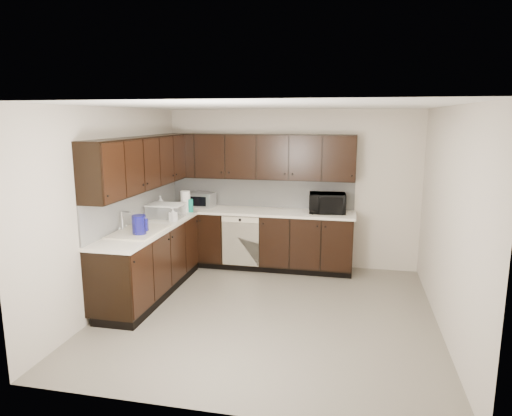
{
  "coord_description": "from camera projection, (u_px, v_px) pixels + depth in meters",
  "views": [
    {
      "loc": [
        0.96,
        -5.18,
        2.37
      ],
      "look_at": [
        -0.28,
        0.6,
        1.2
      ],
      "focal_mm": 32.0,
      "sensor_mm": 36.0,
      "label": 1
    }
  ],
  "objects": [
    {
      "name": "upper_cabinets",
      "position": [
        210.0,
        159.0,
        6.67
      ],
      "size": [
        3.0,
        2.8,
        0.7
      ],
      "color": "black",
      "rests_on": "wall_back"
    },
    {
      "name": "soap_bottle_b",
      "position": [
        161.0,
        205.0,
        6.91
      ],
      "size": [
        0.12,
        0.12,
        0.27
      ],
      "primitive_type": "imported",
      "rotation": [
        0.0,
        0.0,
        -0.15
      ],
      "color": "gray",
      "rests_on": "countertop"
    },
    {
      "name": "sink",
      "position": [
        138.0,
        237.0,
        5.79
      ],
      "size": [
        0.54,
        0.82,
        0.42
      ],
      "color": "beige",
      "rests_on": "countertop"
    },
    {
      "name": "blue_pitcher",
      "position": [
        139.0,
        225.0,
        5.61
      ],
      "size": [
        0.19,
        0.19,
        0.25
      ],
      "primitive_type": "cylinder",
      "rotation": [
        0.0,
        0.0,
        0.12
      ],
      "color": "navy",
      "rests_on": "countertop"
    },
    {
      "name": "toaster_oven",
      "position": [
        202.0,
        200.0,
        7.41
      ],
      "size": [
        0.4,
        0.32,
        0.24
      ],
      "primitive_type": "cube",
      "rotation": [
        0.0,
        0.0,
        -0.1
      ],
      "color": "silver",
      "rests_on": "countertop"
    },
    {
      "name": "wall_left",
      "position": [
        114.0,
        207.0,
        5.8
      ],
      "size": [
        0.02,
        4.0,
        2.5
      ],
      "primitive_type": "cube",
      "color": "beige",
      "rests_on": "floor"
    },
    {
      "name": "floor",
      "position": [
        268.0,
        313.0,
        5.63
      ],
      "size": [
        4.0,
        4.0,
        0.0
      ],
      "primitive_type": "plane",
      "color": "slate",
      "rests_on": "ground"
    },
    {
      "name": "wall_right",
      "position": [
        449.0,
        222.0,
        4.98
      ],
      "size": [
        0.02,
        4.0,
        2.5
      ],
      "primitive_type": "cube",
      "color": "beige",
      "rests_on": "floor"
    },
    {
      "name": "paper_towel_roll",
      "position": [
        185.0,
        201.0,
        7.03
      ],
      "size": [
        0.15,
        0.15,
        0.32
      ],
      "primitive_type": "cylinder",
      "rotation": [
        0.0,
        0.0,
        -0.02
      ],
      "color": "white",
      "rests_on": "countertop"
    },
    {
      "name": "backsplash",
      "position": [
        206.0,
        198.0,
        6.91
      ],
      "size": [
        3.0,
        2.8,
        0.48
      ],
      "color": "#AEADAA",
      "rests_on": "countertop"
    },
    {
      "name": "teal_tumbler",
      "position": [
        190.0,
        205.0,
        7.03
      ],
      "size": [
        0.1,
        0.1,
        0.2
      ],
      "primitive_type": "cylinder",
      "rotation": [
        0.0,
        0.0,
        0.16
      ],
      "color": "#0C8771",
      "rests_on": "countertop"
    },
    {
      "name": "wall_back",
      "position": [
        291.0,
        189.0,
        7.3
      ],
      "size": [
        4.0,
        0.02,
        2.5
      ],
      "primitive_type": "cube",
      "color": "beige",
      "rests_on": "floor"
    },
    {
      "name": "ceiling",
      "position": [
        269.0,
        106.0,
        5.14
      ],
      "size": [
        4.0,
        4.0,
        0.0
      ],
      "primitive_type": "plane",
      "rotation": [
        3.14,
        0.0,
        0.0
      ],
      "color": "white",
      "rests_on": "wall_back"
    },
    {
      "name": "storage_bin",
      "position": [
        166.0,
        211.0,
        6.64
      ],
      "size": [
        0.49,
        0.37,
        0.19
      ],
      "primitive_type": "cube",
      "rotation": [
        0.0,
        0.0,
        0.02
      ],
      "color": "silver",
      "rests_on": "countertop"
    },
    {
      "name": "wall_front",
      "position": [
        221.0,
        267.0,
        3.47
      ],
      "size": [
        4.0,
        0.02,
        2.5
      ],
      "primitive_type": "cube",
      "color": "beige",
      "rests_on": "floor"
    },
    {
      "name": "soap_bottle_a",
      "position": [
        173.0,
        215.0,
        6.36
      ],
      "size": [
        0.11,
        0.11,
        0.2
      ],
      "primitive_type": "imported",
      "rotation": [
        0.0,
        0.0,
        -0.31
      ],
      "color": "gray",
      "rests_on": "countertop"
    },
    {
      "name": "countertop",
      "position": [
        215.0,
        218.0,
        6.72
      ],
      "size": [
        3.03,
        2.83,
        0.04
      ],
      "color": "white",
      "rests_on": "lower_cabinets"
    },
    {
      "name": "lower_cabinets",
      "position": [
        216.0,
        251.0,
        6.82
      ],
      "size": [
        3.0,
        2.8,
        0.9
      ],
      "color": "black",
      "rests_on": "floor"
    },
    {
      "name": "microwave",
      "position": [
        327.0,
        203.0,
        6.95
      ],
      "size": [
        0.58,
        0.42,
        0.3
      ],
      "primitive_type": "imported",
      "rotation": [
        0.0,
        0.0,
        0.09
      ],
      "color": "black",
      "rests_on": "countertop"
    },
    {
      "name": "dishwasher",
      "position": [
        240.0,
        238.0,
        7.02
      ],
      "size": [
        0.58,
        0.04,
        0.78
      ],
      "color": "beige",
      "rests_on": "lower_cabinets"
    }
  ]
}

